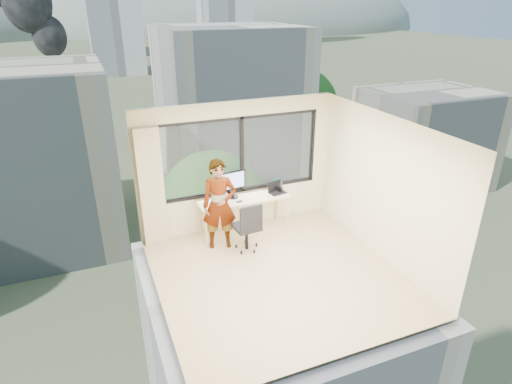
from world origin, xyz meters
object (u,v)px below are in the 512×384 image
game_console (219,194)px  laptop (278,188)px  person (219,205)px  handbag (276,183)px  monitor (232,184)px  desk (244,215)px  chair (246,225)px

game_console → laptop: laptop is taller
person → handbag: 1.51m
monitor → game_console: monitor is taller
monitor → game_console: 0.37m
desk → game_console: (-0.43, 0.26, 0.41)m
chair → desk: bearing=69.7°
game_console → handbag: bearing=-10.5°
chair → laptop: chair is taller
game_console → laptop: size_ratio=0.85×
game_console → handbag: (1.23, -0.06, 0.07)m
person → monitor: bearing=61.3°
game_console → laptop: bearing=-22.4°
chair → monitor: (0.00, 0.77, 0.52)m
person → chair: bearing=-23.0°
monitor → laptop: size_ratio=1.63×
game_console → desk: bearing=-39.2°
desk → monitor: (-0.19, 0.11, 0.65)m
game_console → handbag: size_ratio=1.06×
desk → chair: (-0.19, -0.66, 0.13)m
game_console → laptop: 1.19m
laptop → handbag: (0.08, 0.24, 0.00)m
desk → person: size_ratio=1.04×
laptop → desk: bearing=167.8°
monitor → laptop: 0.94m
monitor → handbag: bearing=-2.3°
person → monitor: (0.42, 0.46, 0.16)m
chair → game_console: 0.99m
monitor → handbag: 1.01m
chair → monitor: 0.93m
chair → laptop: (0.91, 0.62, 0.35)m
chair → person: (-0.41, 0.31, 0.36)m
laptop → handbag: 0.25m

